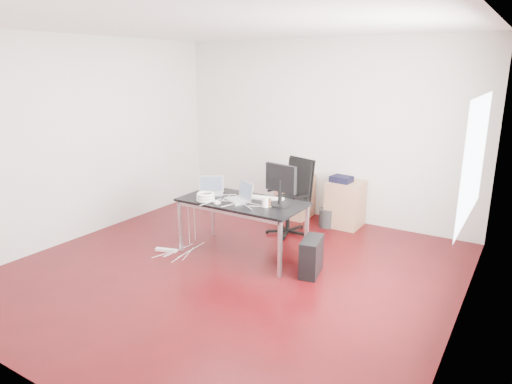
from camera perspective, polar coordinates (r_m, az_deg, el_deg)
The scene contains 18 objects.
room_shell at distance 5.16m, azimuth -2.89°, elevation 4.49°, with size 5.00×5.00×5.00m.
desk at distance 5.82m, azimuth -1.73°, elevation -1.59°, with size 1.60×0.80×0.73m.
office_chair at distance 6.65m, azimuth 4.59°, elevation -0.09°, with size 0.60×0.62×1.08m.
filing_cabinet_left at distance 7.44m, azimuth 4.91°, elevation -0.45°, with size 0.50×0.50×0.70m, color #A57152.
filing_cabinet_right at distance 7.10m, azimuth 11.09°, elevation -1.46°, with size 0.50×0.50×0.70m, color #A57152.
pc_tower at distance 5.46m, azimuth 6.93°, elevation -7.99°, with size 0.20×0.45×0.44m, color black.
wastebasket at distance 7.07m, azimuth 8.85°, elevation -3.21°, with size 0.24×0.24×0.28m, color black.
power_strip at distance 6.24m, azimuth -11.15°, elevation -7.13°, with size 0.30×0.06×0.04m, color white.
laptop_left at distance 6.12m, azimuth -5.73°, elevation 0.25°, with size 0.41×0.39×0.23m.
laptop_right at distance 5.82m, azimuth -1.95°, elevation -0.48°, with size 0.41×0.38×0.23m.
monitor at distance 5.56m, azimuth 3.11°, elevation 1.18°, with size 0.45×0.26×0.51m.
keyboard at distance 5.87m, azimuth 1.32°, elevation -0.79°, with size 0.44×0.14×0.02m, color white.
cup_white at distance 5.53m, azimuth 1.17°, elevation -1.28°, with size 0.08×0.08×0.12m, color white.
cup_brown at distance 5.55m, azimuth 1.48°, elevation -1.32°, with size 0.08×0.08×0.10m, color #4E2C1B.
cable_coil at distance 5.81m, azimuth -6.33°, elevation -0.63°, with size 0.24×0.24×0.11m.
power_adapter at distance 5.70m, azimuth -4.94°, elevation -1.30°, with size 0.07×0.07×0.03m, color white.
speaker at distance 7.31m, azimuth 5.42°, elevation 2.82°, with size 0.09×0.08×0.18m, color #9E9E9E.
navy_garment at distance 6.97m, azimuth 10.63°, elevation 1.60°, with size 0.30×0.24×0.09m, color black.
Camera 1 is at (2.94, -4.15, 2.39)m, focal length 32.00 mm.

